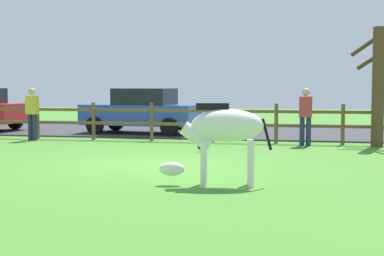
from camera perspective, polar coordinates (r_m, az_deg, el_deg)
name	(u,v)px	position (r m, az deg, el deg)	size (l,w,h in m)	color
ground_plane	(155,164)	(12.43, -3.76, -3.63)	(60.00, 60.00, 0.00)	#47842D
parking_asphalt	(221,130)	(21.48, 2.88, -0.22)	(28.00, 7.40, 0.05)	#38383D
paddock_fence	(182,120)	(17.32, -1.03, 0.85)	(21.06, 0.11, 1.18)	brown
bare_tree	(379,81)	(16.70, 18.20, 4.50)	(1.49, 0.95, 3.60)	#513A23
zebra	(222,132)	(9.68, 3.05, -0.37)	(1.93, 0.68, 1.41)	white
crow_on_grass	(201,147)	(14.66, 0.94, -1.92)	(0.21, 0.10, 0.20)	black
parked_car_blue	(142,110)	(19.85, -5.05, 1.77)	(4.14, 2.18, 1.56)	#2D4CAD
visitor_left_of_tree	(305,114)	(16.36, 11.31, 1.39)	(0.37, 0.23, 1.64)	#232847
visitor_right_of_tree	(32,111)	(18.30, -15.74, 1.61)	(0.40, 0.30, 1.64)	#232847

